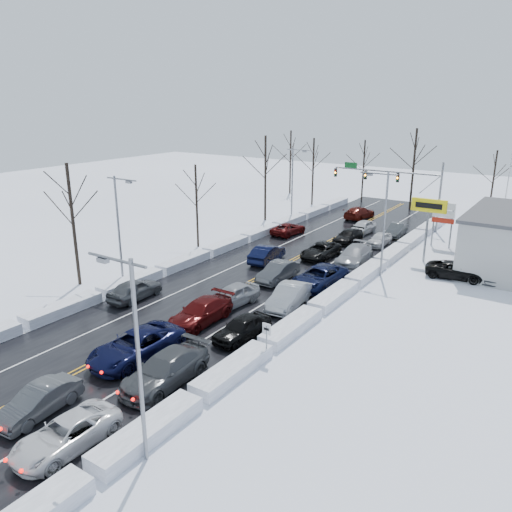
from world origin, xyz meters
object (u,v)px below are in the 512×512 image
Objects in this scene: oncoming_car_0 at (267,262)px; flagpole at (509,184)px; traffic_signal_mast at (397,181)px; tires_plus_sign at (429,210)px.

flagpole is at bearing -133.95° from oncoming_car_0.
flagpole is at bearing 9.73° from traffic_signal_mast.
tires_plus_sign is at bearing -108.44° from flagpole.
tires_plus_sign is 15.65m from oncoming_car_0.
oncoming_car_0 is (-16.95, -22.33, -5.93)m from flagpole.
flagpole reaches higher than oncoming_car_0.
traffic_signal_mast is 1.33× the size of flagpole.
traffic_signal_mast reaches higher than oncoming_car_0.
traffic_signal_mast is at bearing 120.46° from tires_plus_sign.
oncoming_car_0 is (-5.23, -20.32, -5.48)m from traffic_signal_mast.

